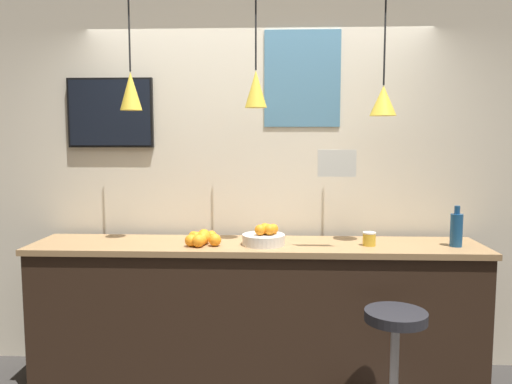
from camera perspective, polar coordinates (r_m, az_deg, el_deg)
The scene contains 13 objects.
back_wall at distance 3.73m, azimuth 0.25°, elevation 2.19°, with size 8.00×0.06×2.90m.
service_counter at distance 3.54m, azimuth 0.00°, elevation -13.77°, with size 3.04×0.56×1.00m.
bar_stool at distance 3.09m, azimuth 15.58°, elevation -16.98°, with size 0.37×0.37×0.73m.
fruit_bowl at distance 3.34m, azimuth 0.96°, elevation -5.17°, with size 0.29×0.29×0.15m.
orange_pile at distance 3.38m, azimuth -6.20°, elevation -5.28°, with size 0.24×0.30×0.09m.
juice_bottle at distance 3.53m, azimuth 21.93°, elevation -3.97°, with size 0.08×0.08×0.27m.
spread_jar at distance 3.40m, azimuth 12.81°, elevation -5.25°, with size 0.09×0.09×0.09m.
pendant_lamp_left at distance 3.45m, azimuth -14.12°, elevation 11.24°, with size 0.14×0.14×0.91m.
pendant_lamp_middle at distance 3.32m, azimuth -0.02°, elevation 11.80°, with size 0.15×0.15×0.90m.
pendant_lamp_right at distance 3.38m, azimuth 14.34°, elevation 10.22°, with size 0.17×0.17×0.95m.
mounted_tv at distance 3.87m, azimuth -16.31°, elevation 8.68°, with size 0.63×0.04×0.51m.
hanging_menu_board at distance 3.16m, azimuth 9.24°, elevation 3.27°, with size 0.24×0.01×0.17m.
wall_poster at distance 3.71m, azimuth 5.32°, elevation 12.78°, with size 0.55×0.01×0.69m.
Camera 1 is at (0.14, -2.65, 1.70)m, focal length 35.00 mm.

